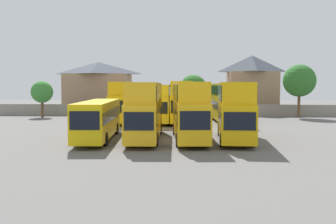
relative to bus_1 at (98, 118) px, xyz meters
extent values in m
plane|color=#605E5B|center=(5.92, 17.95, -1.92)|extent=(140.00, 140.00, 0.00)
cube|color=gray|center=(5.92, 25.51, -1.02)|extent=(56.00, 0.50, 1.80)
cube|color=yellow|center=(0.00, 0.01, -0.06)|extent=(3.24, 11.97, 2.99)
cube|color=black|center=(0.41, -5.91, 0.29)|extent=(2.14, 0.23, 1.35)
cube|color=black|center=(0.00, 0.01, 0.29)|extent=(3.21, 11.03, 0.94)
cylinder|color=black|center=(1.37, -3.57, -1.37)|extent=(0.38, 1.12, 1.10)
cylinder|color=black|center=(-0.86, -3.73, -1.37)|extent=(0.38, 1.12, 1.10)
cylinder|color=black|center=(0.86, 3.75, -1.37)|extent=(0.38, 1.12, 1.10)
cylinder|color=black|center=(-1.37, 3.60, -1.37)|extent=(0.38, 1.12, 1.10)
cube|color=yellow|center=(4.09, 0.22, -0.10)|extent=(2.81, 12.04, 2.93)
cube|color=black|center=(4.28, -5.78, 0.25)|extent=(2.15, 0.15, 1.32)
cube|color=black|center=(4.09, 0.22, 0.25)|extent=(2.82, 11.08, 0.92)
cube|color=yellow|center=(4.08, 0.52, 2.20)|extent=(2.75, 11.44, 1.66)
cube|color=black|center=(4.08, 0.52, 2.20)|extent=(2.82, 10.85, 1.16)
cylinder|color=black|center=(5.33, -3.45, -1.37)|extent=(0.33, 1.11, 1.10)
cylinder|color=black|center=(3.09, -3.52, -1.37)|extent=(0.33, 1.11, 1.10)
cylinder|color=black|center=(5.10, 3.97, -1.37)|extent=(0.33, 1.11, 1.10)
cylinder|color=black|center=(2.85, 3.90, -1.37)|extent=(0.33, 1.11, 1.10)
cube|color=#F0B211|center=(7.89, 0.17, -0.05)|extent=(3.25, 11.64, 3.01)
cube|color=black|center=(8.28, -5.59, 0.31)|extent=(2.17, 0.23, 1.36)
cube|color=black|center=(7.89, 0.17, 0.31)|extent=(3.23, 10.73, 0.95)
cube|color=#F0B211|center=(7.87, 0.45, 2.26)|extent=(3.16, 11.07, 1.62)
cube|color=black|center=(7.87, 0.45, 2.26)|extent=(3.21, 10.50, 1.13)
cylinder|color=black|center=(9.26, -3.31, -1.37)|extent=(0.37, 1.12, 1.10)
cylinder|color=black|center=(7.00, -3.47, -1.37)|extent=(0.37, 1.12, 1.10)
cylinder|color=black|center=(8.78, 3.80, -1.37)|extent=(0.37, 1.12, 1.10)
cylinder|color=black|center=(6.51, 3.65, -1.37)|extent=(0.37, 1.12, 1.10)
cube|color=#E8AF0B|center=(11.76, -0.12, -0.10)|extent=(3.17, 10.50, 2.92)
cube|color=black|center=(11.46, -5.32, 0.25)|extent=(2.27, 0.21, 1.31)
cube|color=black|center=(11.76, -0.12, 0.25)|extent=(3.16, 9.67, 0.92)
cube|color=#E8AF0B|center=(11.77, 0.13, 2.20)|extent=(3.09, 9.98, 1.69)
cube|color=black|center=(11.77, 0.13, 2.20)|extent=(3.15, 9.47, 1.18)
cylinder|color=black|center=(12.76, -3.40, -1.37)|extent=(0.36, 1.12, 1.10)
cylinder|color=black|center=(10.39, -3.27, -1.37)|extent=(0.36, 1.12, 1.10)
cylinder|color=black|center=(13.13, 3.02, -1.37)|extent=(0.36, 1.12, 1.10)
cylinder|color=black|center=(10.75, 3.15, -1.37)|extent=(0.36, 1.12, 1.10)
cube|color=#EAB10E|center=(-0.24, 15.64, 0.01)|extent=(2.70, 11.70, 3.14)
cube|color=black|center=(-0.12, 9.79, 0.39)|extent=(2.18, 0.12, 1.41)
cube|color=black|center=(-0.24, 15.64, 0.39)|extent=(2.72, 10.77, 0.99)
cube|color=#EAB10E|center=(-0.24, 15.93, 2.40)|extent=(2.64, 11.12, 1.63)
cube|color=black|center=(-0.24, 15.93, 2.40)|extent=(2.72, 10.54, 1.14)
cylinder|color=black|center=(0.97, 12.04, -1.37)|extent=(0.32, 1.11, 1.10)
cylinder|color=black|center=(-1.31, 12.00, -1.37)|extent=(0.32, 1.11, 1.10)
cylinder|color=black|center=(0.83, 19.27, -1.37)|extent=(0.32, 1.11, 1.10)
cylinder|color=black|center=(-1.44, 19.23, -1.37)|extent=(0.32, 1.11, 1.10)
cube|color=yellow|center=(4.37, 15.33, -0.08)|extent=(2.61, 11.09, 2.96)
cube|color=black|center=(4.46, 9.78, 0.27)|extent=(2.14, 0.11, 1.33)
cube|color=black|center=(4.37, 15.33, 0.27)|extent=(2.63, 10.21, 0.93)
cube|color=yellow|center=(4.36, 15.60, 2.12)|extent=(2.55, 10.54, 1.45)
cube|color=black|center=(4.36, 15.60, 2.12)|extent=(2.63, 9.99, 1.01)
cylinder|color=black|center=(5.54, 11.92, -1.37)|extent=(0.32, 1.10, 1.10)
cylinder|color=black|center=(3.31, 11.88, -1.37)|extent=(0.32, 1.10, 1.10)
cylinder|color=black|center=(5.43, 18.77, -1.37)|extent=(0.32, 1.10, 1.10)
cylinder|color=black|center=(3.20, 18.73, -1.37)|extent=(0.32, 1.10, 1.10)
cube|color=yellow|center=(7.21, 15.58, 0.02)|extent=(2.86, 11.91, 3.17)
cube|color=black|center=(6.98, 9.65, 0.40)|extent=(2.13, 0.16, 1.43)
cube|color=black|center=(7.21, 15.58, 0.40)|extent=(2.87, 10.96, 1.00)
cube|color=yellow|center=(7.22, 15.87, 2.45)|extent=(2.79, 11.32, 1.68)
cube|color=black|center=(7.22, 15.87, 2.45)|extent=(2.86, 10.73, 1.17)
cylinder|color=black|center=(8.18, 11.87, -1.37)|extent=(0.34, 1.11, 1.10)
cylinder|color=black|center=(5.96, 11.96, -1.37)|extent=(0.34, 1.11, 1.10)
cylinder|color=black|center=(8.46, 19.20, -1.37)|extent=(0.34, 1.11, 1.10)
cylinder|color=black|center=(6.24, 19.28, -1.37)|extent=(0.34, 1.11, 1.10)
cube|color=yellow|center=(12.56, 15.74, -0.09)|extent=(3.03, 11.01, 2.94)
cube|color=black|center=(12.81, 10.27, 0.26)|extent=(2.22, 0.18, 1.32)
cube|color=black|center=(12.56, 15.74, 0.26)|extent=(3.03, 10.14, 0.93)
cube|color=yellow|center=(12.54, 16.01, 2.20)|extent=(2.96, 10.47, 1.64)
cube|color=black|center=(12.54, 16.01, 2.20)|extent=(3.02, 9.93, 1.15)
cylinder|color=black|center=(13.88, 12.42, -1.37)|extent=(0.35, 1.11, 1.10)
cylinder|color=black|center=(11.56, 12.31, -1.37)|extent=(0.35, 1.11, 1.10)
cylinder|color=black|center=(13.56, 19.17, -1.37)|extent=(0.35, 1.11, 1.10)
cylinder|color=black|center=(11.24, 19.06, -1.37)|extent=(0.35, 1.11, 1.10)
cube|color=#9E7A60|center=(-7.85, 33.45, 1.42)|extent=(10.66, 7.98, 6.69)
pyramid|color=#3D424C|center=(-7.85, 33.45, 5.81)|extent=(11.20, 8.38, 2.09)
cube|color=#9E7A60|center=(18.72, 32.77, 1.58)|extent=(7.94, 6.88, 7.01)
pyramid|color=#3D424C|center=(18.72, 32.77, 6.47)|extent=(8.34, 7.23, 2.76)
cylinder|color=brown|center=(-13.74, 22.51, -0.61)|extent=(0.41, 0.41, 2.61)
sphere|color=#387F33|center=(-13.74, 22.51, 1.82)|extent=(3.23, 3.23, 3.23)
cylinder|color=brown|center=(8.67, 28.01, -0.59)|extent=(0.39, 0.39, 2.67)
sphere|color=#2D6B28|center=(8.67, 28.01, 2.29)|extent=(4.40, 4.40, 4.40)
cylinder|color=brown|center=(24.00, 23.51, -0.04)|extent=(0.39, 0.39, 3.76)
sphere|color=#2D6B28|center=(24.00, 23.51, 3.48)|extent=(4.70, 4.70, 4.70)
camera|label=1|loc=(7.69, -32.32, 2.81)|focal=40.38mm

